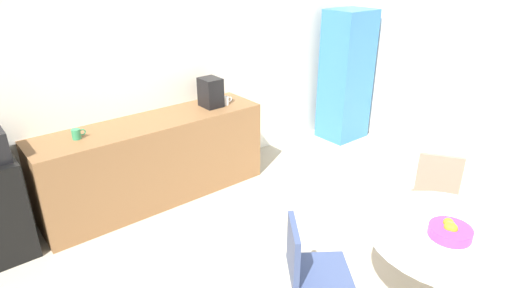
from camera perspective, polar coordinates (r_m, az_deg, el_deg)
wall_back at (r=4.83m, az=-12.29°, el=9.57°), size 6.00×0.10×2.60m
counter_block at (r=4.68m, az=-13.23°, el=-2.14°), size 2.40×0.60×0.90m
locker_cabinet at (r=6.16m, az=11.87°, el=8.83°), size 0.60×0.50×1.79m
round_table at (r=3.31m, az=24.16°, el=-12.63°), size 1.12×1.12×0.74m
chair_coral at (r=4.18m, az=22.97°, el=-5.74°), size 0.58×0.58×0.83m
chair_navy at (r=3.07m, az=6.66°, el=-15.49°), size 0.59×0.59×0.83m
fruit_bowl at (r=3.18m, az=24.39°, el=-10.47°), size 0.28×0.28×0.11m
mug_white at (r=4.85m, az=-4.05°, el=5.79°), size 0.13×0.08×0.09m
mug_green at (r=4.26m, az=-22.73°, el=1.24°), size 0.13×0.08×0.09m
coffee_maker at (r=4.78m, az=-6.05°, el=6.84°), size 0.20×0.24×0.32m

